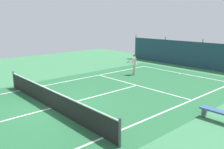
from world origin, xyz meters
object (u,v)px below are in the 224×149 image
object	(u,v)px
tennis_ball_near_player	(210,85)
tennis_player	(134,63)
parked_car	(200,56)
tennis_net	(51,99)
courtside_bench	(218,113)

from	to	relation	value
tennis_ball_near_player	tennis_player	bearing A→B (deg)	-164.37
tennis_ball_near_player	parked_car	bearing A→B (deg)	123.13
tennis_player	tennis_ball_near_player	world-z (taller)	tennis_player
tennis_net	courtside_bench	bearing A→B (deg)	36.92
courtside_bench	tennis_player	bearing A→B (deg)	155.78
tennis_net	tennis_player	world-z (taller)	tennis_player
parked_car	tennis_player	bearing A→B (deg)	-93.75
tennis_player	courtside_bench	bearing A→B (deg)	-179.28
parked_car	courtside_bench	size ratio (longest dim) A/B	2.69
tennis_net	parked_car	xyz separation A→B (m)	(-1.29, 17.27, 0.33)
tennis_ball_near_player	courtside_bench	world-z (taller)	courtside_bench
parked_car	courtside_bench	bearing A→B (deg)	-55.35
tennis_player	courtside_bench	world-z (taller)	tennis_player
tennis_player	tennis_ball_near_player	xyz separation A→B (m)	(5.68, 1.59, -0.93)
tennis_ball_near_player	courtside_bench	xyz separation A→B (m)	(3.01, -5.49, 0.34)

